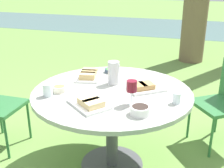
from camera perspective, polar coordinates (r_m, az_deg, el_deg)
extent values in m
plane|color=#668E42|center=(2.79, 0.00, -16.03)|extent=(40.00, 40.00, 0.00)
cube|color=#4C706B|center=(10.29, 14.08, 11.04)|extent=(40.00, 3.86, 0.01)
cylinder|color=#4C4C51|center=(2.79, 0.00, -15.88)|extent=(0.59, 0.59, 0.02)
cylinder|color=#4C4C51|center=(2.59, 0.00, -9.39)|extent=(0.11, 0.11, 0.71)
cylinder|color=#9EA399|center=(2.42, 0.00, -1.71)|extent=(1.37, 1.37, 0.03)
cube|color=#2D6B38|center=(3.07, 20.63, -4.11)|extent=(0.60, 0.60, 0.04)
cylinder|color=#2D6B38|center=(3.20, 15.34, -7.05)|extent=(0.03, 0.03, 0.43)
cylinder|color=#2D6B38|center=(2.94, 19.55, -10.32)|extent=(0.03, 0.03, 0.43)
cylinder|color=#2D6B38|center=(3.41, 20.55, -5.90)|extent=(0.03, 0.03, 0.43)
cube|color=#2D6B38|center=(3.07, -21.83, -4.26)|extent=(0.43, 0.45, 0.04)
cylinder|color=#2D6B38|center=(2.94, -20.63, -10.45)|extent=(0.03, 0.03, 0.43)
cylinder|color=#2D6B38|center=(3.21, -16.53, -7.14)|extent=(0.03, 0.03, 0.43)
cylinder|color=#2D6B38|center=(3.41, -21.79, -6.06)|extent=(0.03, 0.03, 0.43)
cylinder|color=silver|center=(2.53, 0.32, 2.30)|extent=(0.10, 0.10, 0.21)
cone|color=silver|center=(2.49, 1.36, 4.11)|extent=(0.03, 0.03, 0.03)
cylinder|color=silver|center=(2.17, 3.94, -3.97)|extent=(0.06, 0.06, 0.01)
cylinder|color=silver|center=(2.15, 3.98, -2.71)|extent=(0.01, 0.01, 0.10)
cylinder|color=maroon|center=(2.11, 4.04, -0.43)|extent=(0.08, 0.08, 0.09)
cube|color=white|center=(2.14, -4.77, -4.14)|extent=(0.39, 0.37, 0.02)
cube|color=#E0C184|center=(2.07, -3.79, -4.03)|extent=(0.18, 0.18, 0.05)
cube|color=#E0C184|center=(2.13, -4.79, -3.34)|extent=(0.18, 0.18, 0.05)
cube|color=white|center=(2.71, -4.75, 1.41)|extent=(0.28, 0.34, 0.02)
cube|color=tan|center=(2.76, -4.53, 2.58)|extent=(0.16, 0.13, 0.05)
cube|color=tan|center=(2.70, -4.77, 2.13)|extent=(0.16, 0.13, 0.05)
cube|color=tan|center=(2.64, -5.02, 1.66)|extent=(0.16, 0.13, 0.05)
cube|color=white|center=(2.44, 7.02, -0.98)|extent=(0.36, 0.34, 0.02)
cube|color=#B2844C|center=(2.40, 5.56, -0.50)|extent=(0.16, 0.17, 0.04)
cube|color=#B2844C|center=(2.43, 7.05, -0.29)|extent=(0.16, 0.17, 0.04)
cylinder|color=beige|center=(2.42, -10.64, -1.02)|extent=(0.11, 0.11, 0.05)
cylinder|color=#E0C147|center=(2.41, -10.66, -0.69)|extent=(0.09, 0.09, 0.02)
cylinder|color=#334256|center=(2.86, -0.22, 2.74)|extent=(0.13, 0.13, 0.04)
cylinder|color=#387533|center=(2.86, -0.22, 2.95)|extent=(0.11, 0.11, 0.02)
cylinder|color=white|center=(2.00, 5.73, -5.35)|extent=(0.14, 0.14, 0.06)
cylinder|color=#2D231E|center=(2.00, 5.75, -4.88)|extent=(0.12, 0.12, 0.03)
cylinder|color=silver|center=(2.34, -12.93, -1.20)|extent=(0.08, 0.08, 0.10)
cylinder|color=silver|center=(2.21, 13.00, -2.80)|extent=(0.06, 0.06, 0.09)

